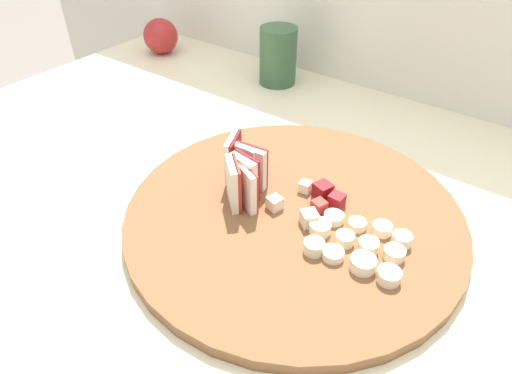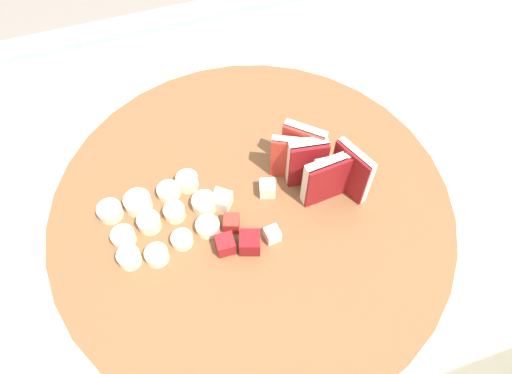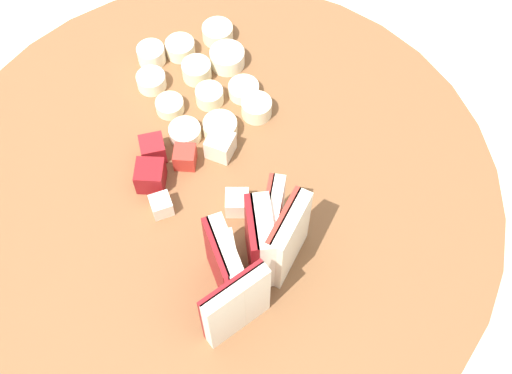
# 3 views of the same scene
# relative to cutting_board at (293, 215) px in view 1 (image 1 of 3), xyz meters

# --- Properties ---
(tile_backsplash) EXTENTS (2.40, 0.04, 1.33)m
(tile_backsplash) POSITION_rel_cutting_board_xyz_m (0.08, 0.44, -0.25)
(tile_backsplash) COLOR silver
(tile_backsplash) RESTS_ON ground
(cutting_board) EXTENTS (0.43, 0.43, 0.02)m
(cutting_board) POSITION_rel_cutting_board_xyz_m (0.00, 0.00, 0.00)
(cutting_board) COLOR brown
(cutting_board) RESTS_ON tiled_countertop
(apple_wedge_fan) EXTENTS (0.09, 0.09, 0.06)m
(apple_wedge_fan) POSITION_rel_cutting_board_xyz_m (-0.08, -0.01, 0.04)
(apple_wedge_fan) COLOR maroon
(apple_wedge_fan) RESTS_ON cutting_board
(apple_dice_pile) EXTENTS (0.08, 0.08, 0.02)m
(apple_dice_pile) POSITION_rel_cutting_board_xyz_m (0.02, 0.02, 0.02)
(apple_dice_pile) COLOR maroon
(apple_dice_pile) RESTS_ON cutting_board
(banana_slice_rows) EXTENTS (0.12, 0.10, 0.02)m
(banana_slice_rows) POSITION_rel_cutting_board_xyz_m (0.10, -0.01, 0.02)
(banana_slice_rows) COLOR beige
(banana_slice_rows) RESTS_ON cutting_board
(small_jar) EXTENTS (0.07, 0.07, 0.11)m
(small_jar) POSITION_rel_cutting_board_xyz_m (-0.25, 0.33, 0.05)
(small_jar) COLOR #335638
(small_jar) RESTS_ON tiled_countertop
(whole_apple) EXTENTS (0.08, 0.08, 0.08)m
(whole_apple) POSITION_rel_cutting_board_xyz_m (-0.56, 0.31, 0.03)
(whole_apple) COLOR #A32323
(whole_apple) RESTS_ON tiled_countertop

